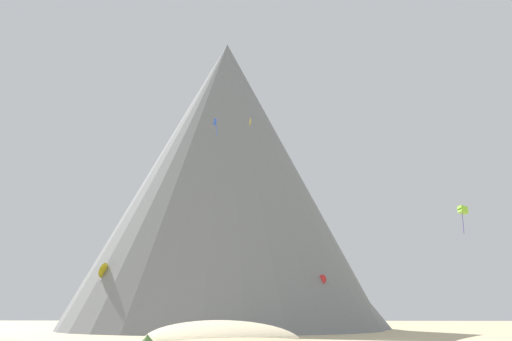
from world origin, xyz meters
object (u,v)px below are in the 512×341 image
object	(u,v)px
kite_yellow_low	(102,270)
kite_gold_high	(251,122)
kite_lime_mid	(463,210)
kite_blue_high	(215,124)
rock_massif	(227,202)
kite_red_low	(323,280)
bush_mid_center	(147,340)

from	to	relation	value
kite_yellow_low	kite_gold_high	xyz separation A→B (m)	(22.12, 2.92, 24.49)
kite_lime_mid	kite_blue_high	distance (m)	37.87
kite_lime_mid	kite_gold_high	size ratio (longest dim) A/B	2.87
rock_massif	kite_red_low	bearing A→B (deg)	-49.97
kite_gold_high	kite_blue_high	bearing A→B (deg)	157.09
rock_massif	kite_blue_high	distance (m)	28.83
bush_mid_center	kite_lime_mid	bearing A→B (deg)	35.43
kite_lime_mid	kite_gold_high	distance (m)	35.64
kite_yellow_low	kite_lime_mid	bearing A→B (deg)	99.76
bush_mid_center	kite_lime_mid	size ratio (longest dim) A/B	0.40
bush_mid_center	kite_lime_mid	world-z (taller)	kite_lime_mid
kite_yellow_low	rock_massif	bearing A→B (deg)	153.53
kite_yellow_low	kite_gold_high	distance (m)	33.13
rock_massif	kite_gold_high	xyz separation A→B (m)	(5.82, -17.33, 9.84)
rock_massif	kite_blue_high	size ratio (longest dim) A/B	29.24
kite_yellow_low	kite_blue_high	distance (m)	27.98
kite_lime_mid	bush_mid_center	bearing A→B (deg)	111.71
kite_gold_high	kite_yellow_low	bearing A→B (deg)	96.11
kite_yellow_low	kite_lime_mid	size ratio (longest dim) A/B	1.21
bush_mid_center	kite_yellow_low	bearing A→B (deg)	117.41
bush_mid_center	kite_yellow_low	distance (m)	34.28
kite_yellow_low	kite_blue_high	world-z (taller)	kite_blue_high
kite_red_low	kite_gold_high	bearing A→B (deg)	20.69
kite_yellow_low	kite_red_low	xyz separation A→B (m)	(33.00, 0.37, -1.54)
kite_lime_mid	kite_red_low	distance (m)	22.63
kite_red_low	kite_blue_high	bearing A→B (deg)	62.83
bush_mid_center	kite_blue_high	size ratio (longest dim) A/B	0.62
kite_blue_high	kite_gold_high	size ratio (longest dim) A/B	1.86
kite_blue_high	kite_gold_high	world-z (taller)	kite_gold_high
kite_red_low	kite_gold_high	xyz separation A→B (m)	(-10.88, 2.55, 26.03)
kite_lime_mid	kite_red_low	size ratio (longest dim) A/B	1.15
kite_red_low	bush_mid_center	bearing A→B (deg)	93.18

